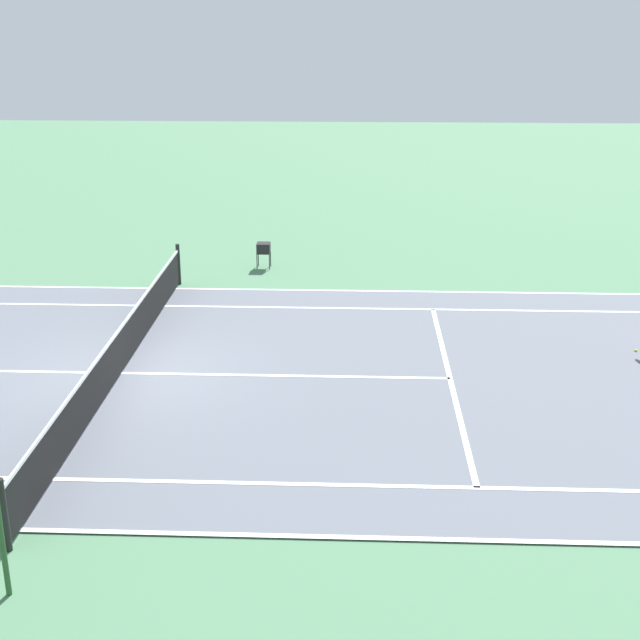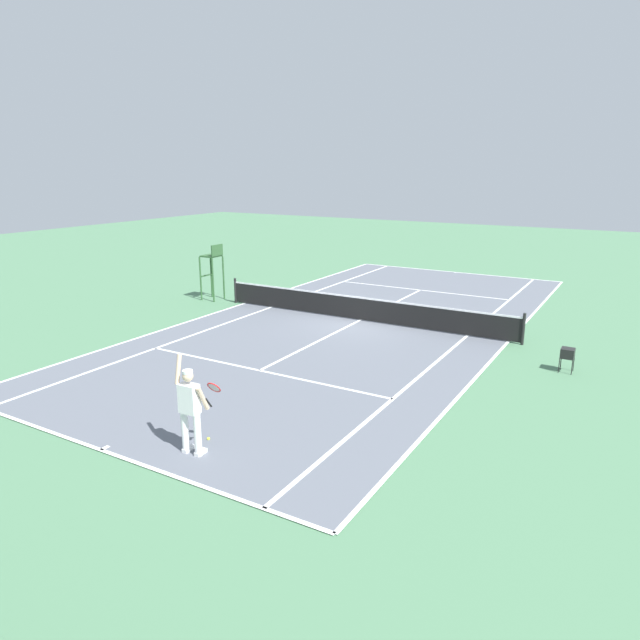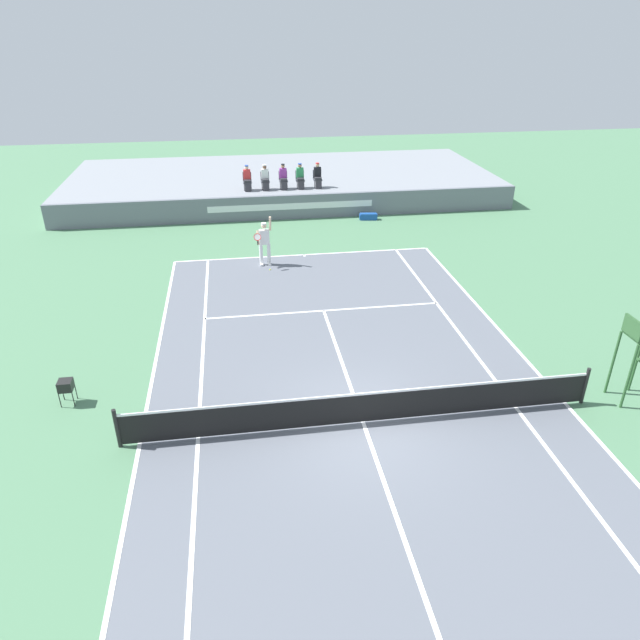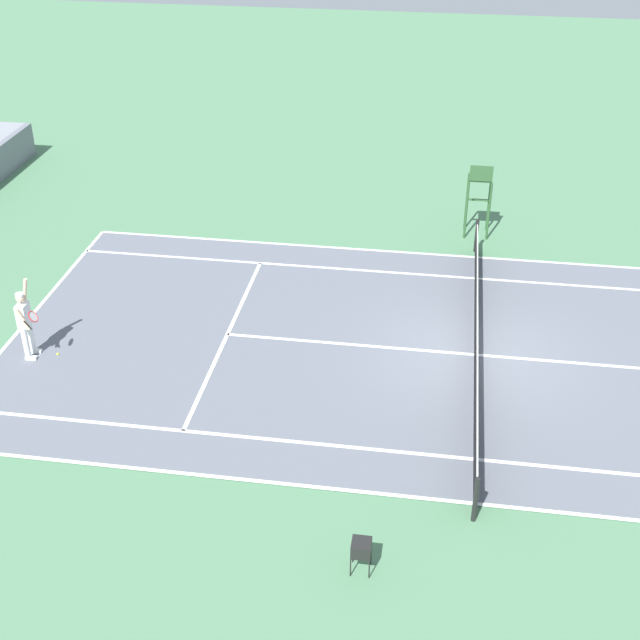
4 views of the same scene
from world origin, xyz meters
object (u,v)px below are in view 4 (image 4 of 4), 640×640
object	(u,v)px
tennis_player	(26,323)
ball_hopper	(361,547)
tennis_ball	(58,354)
umpire_chair	(479,190)

from	to	relation	value
tennis_player	ball_hopper	xyz separation A→B (m)	(-5.82, -8.99, -0.42)
tennis_ball	ball_hopper	size ratio (longest dim) A/B	0.10
umpire_chair	tennis_ball	bearing A→B (deg)	129.98
ball_hopper	tennis_player	bearing A→B (deg)	57.10
tennis_ball	ball_hopper	distance (m)	10.29
tennis_player	ball_hopper	distance (m)	10.72
tennis_player	umpire_chair	xyz separation A→B (m)	(8.87, -11.03, 0.56)
tennis_player	umpire_chair	distance (m)	14.17
tennis_ball	ball_hopper	xyz separation A→B (m)	(-5.96, -8.37, 0.54)
tennis_ball	ball_hopper	world-z (taller)	ball_hopper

